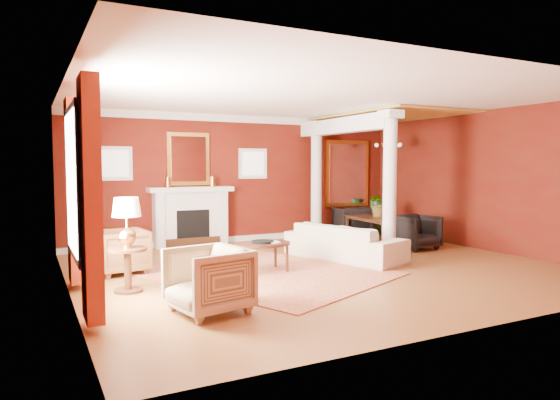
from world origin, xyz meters
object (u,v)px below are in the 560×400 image
coffee_table (263,245)px  sofa (344,236)px  dining_table (380,222)px  side_table (127,230)px  armchair_leopard (121,249)px  armchair_stripe (208,277)px

coffee_table → sofa: bearing=8.9°
sofa → dining_table: (1.89, 1.35, 0.02)m
coffee_table → side_table: side_table is taller
armchair_leopard → dining_table: 5.85m
armchair_stripe → coffee_table: armchair_stripe is taller
sofa → side_table: side_table is taller
sofa → dining_table: bearing=-72.6°
coffee_table → side_table: 2.29m
side_table → armchair_stripe: bearing=-64.8°
sofa → dining_table: dining_table is taller
armchair_stripe → side_table: size_ratio=0.66×
sofa → dining_table: 2.33m
armchair_stripe → side_table: (-0.68, 1.44, 0.43)m
armchair_stripe → dining_table: 6.25m
armchair_leopard → armchair_stripe: 2.77m
coffee_table → dining_table: dining_table is taller
dining_table → coffee_table: bearing=118.2°
armchair_leopard → dining_table: size_ratio=0.48×
armchair_leopard → coffee_table: 2.31m
sofa → armchair_leopard: bearing=62.2°
sofa → coffee_table: 1.83m
armchair_leopard → armchair_stripe: bearing=6.1°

